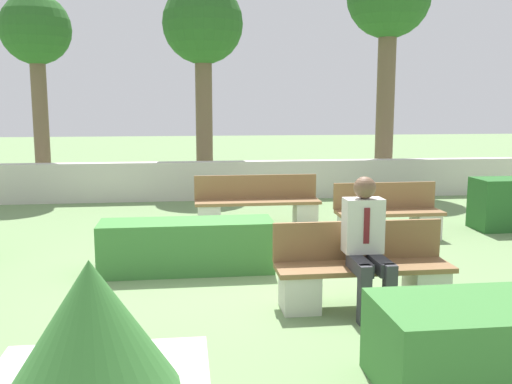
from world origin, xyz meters
TOP-DOWN VIEW (x-y plane):
  - ground_plane at (0.00, 0.00)m, footprint 60.00×60.00m
  - perimeter_wall at (0.00, 5.36)m, footprint 13.64×0.30m
  - bench_front at (1.22, -1.29)m, footprint 1.76×0.48m
  - bench_left_side at (2.50, 1.47)m, footprint 1.60×0.48m
  - bench_right_side at (0.66, 2.64)m, footprint 2.08×0.49m
  - person_seated_man at (1.20, -1.43)m, footprint 0.38×0.64m
  - hedge_block_near_right at (-0.52, 0.13)m, footprint 2.08×0.61m
  - tree_leftmost at (-3.64, 6.39)m, footprint 1.50×1.50m
  - tree_center_left at (-0.06, 6.95)m, footprint 1.86×1.86m
  - tree_center_right at (4.19, 6.46)m, footprint 1.93×1.93m

SIDE VIEW (x-z plane):
  - ground_plane at x=0.00m, z-range 0.00..0.00m
  - bench_left_side at x=2.50m, z-range -0.11..0.72m
  - hedge_block_near_right at x=-0.52m, z-range 0.00..0.62m
  - bench_front at x=1.22m, z-range -0.10..0.73m
  - bench_right_side at x=0.66m, z-range -0.09..0.74m
  - perimeter_wall at x=0.00m, z-range 0.00..0.81m
  - person_seated_man at x=1.20m, z-range 0.06..1.38m
  - tree_leftmost at x=-3.64m, z-range 1.24..5.58m
  - tree_center_left at x=-0.06m, z-range 1.30..6.07m
  - tree_center_right at x=4.19m, z-range 1.53..6.97m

